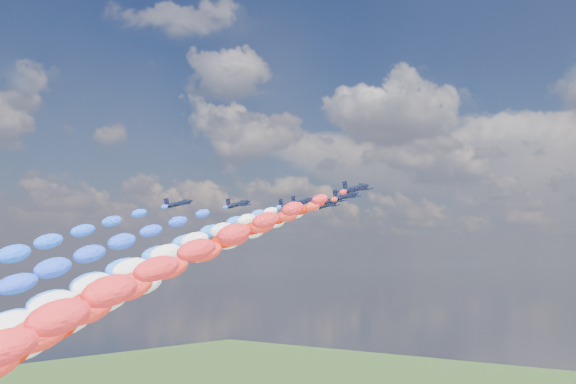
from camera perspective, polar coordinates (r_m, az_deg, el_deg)
The scene contains 15 objects.
jet_0 at distance 180.39m, azimuth -9.04°, elevation -0.97°, with size 8.01×10.74×2.37m, color black, non-canonical shape.
jet_1 at distance 179.93m, azimuth -4.15°, elevation -1.01°, with size 8.01×10.74×2.37m, color black, non-canonical shape.
trail_1 at distance 143.48m, azimuth -20.03°, elevation -7.40°, with size 6.15×110.41×44.20m, color blue, non-canonical shape.
jet_2 at distance 180.17m, azimuth 0.14°, elevation -1.04°, with size 8.01×10.74×2.37m, color black, non-canonical shape.
trail_2 at distance 140.18m, azimuth -14.70°, elevation -7.61°, with size 6.15×110.41×44.20m, color #2876EE, non-canonical shape.
jet_3 at distance 172.89m, azimuth 1.20°, elevation -0.82°, with size 8.01×10.74×2.37m, color black, non-canonical shape.
trail_3 at distance 132.27m, azimuth -14.16°, elevation -7.72°, with size 6.15×110.41×44.20m, color white, non-canonical shape.
jet_4 at distance 181.69m, azimuth 3.18°, elevation -1.07°, with size 8.01×10.74×2.37m, color black, non-canonical shape.
trail_4 at distance 139.29m, azimuth -10.70°, elevation -7.71°, with size 6.15×110.41×44.20m, color white, non-canonical shape.
jet_5 at distance 169.53m, azimuth 3.65°, elevation -0.71°, with size 8.01×10.74×2.37m, color black, non-canonical shape.
trail_5 at distance 127.11m, azimuth -11.41°, elevation -7.86°, with size 6.15×110.41×44.20m, color red, non-canonical shape.
jet_6 at distance 159.24m, azimuth 4.73°, elevation -0.35°, with size 8.01×10.74×2.37m, color black, non-canonical shape.
trail_6 at distance 116.33m, azimuth -11.30°, elevation -8.04°, with size 6.15×110.41×44.20m, color red, non-canonical shape.
jet_7 at distance 143.82m, azimuth 5.55°, elevation 0.27°, with size 8.01×10.74×2.37m, color black, non-canonical shape.
trail_7 at distance 100.87m, azimuth -12.61°, elevation -8.33°, with size 6.15×110.41×44.20m, color red, non-canonical shape.
Camera 1 is at (105.75, -125.92, 75.49)m, focal length 43.25 mm.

